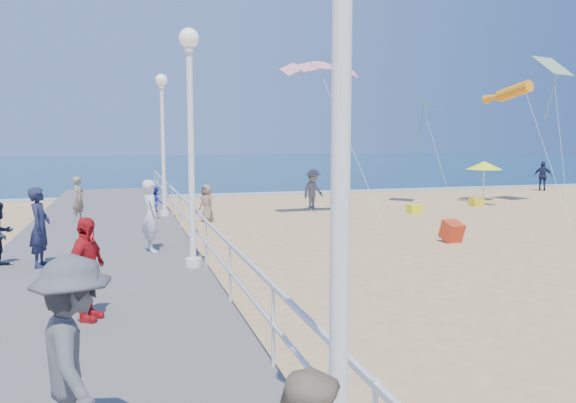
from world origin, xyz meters
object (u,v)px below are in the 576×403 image
object	(u,v)px
toddler_held	(156,202)
beach_walker_a	(313,190)
beach_chair_right	(476,202)
spectator_0	(40,227)
spectator_6	(79,199)
lamp_post_far	(163,130)
spectator_2	(74,359)
beach_walker_c	(207,203)
beach_chair_left	(415,209)
lamp_post_near	(341,85)
beach_walker_b	(543,176)
woman_holding_toddler	(151,216)
spectator_3	(87,269)
lamp_post_mid	(191,123)
box_kite	(452,233)
beach_umbrella	(484,165)

from	to	relation	value
toddler_held	beach_walker_a	size ratio (longest dim) A/B	0.44
beach_walker_a	beach_chair_right	world-z (taller)	beach_walker_a
spectator_0	spectator_6	distance (m)	7.49
spectator_0	spectator_6	bearing A→B (deg)	6.02
lamp_post_far	beach_walker_a	xyz separation A→B (m)	(6.97, 2.88, -2.70)
spectator_2	beach_walker_c	world-z (taller)	spectator_2
beach_walker_c	beach_chair_left	bearing A→B (deg)	58.14
lamp_post_near	spectator_2	world-z (taller)	lamp_post_near
beach_walker_b	lamp_post_far	bearing A→B (deg)	62.59
spectator_6	beach_chair_right	size ratio (longest dim) A/B	2.89
woman_holding_toddler	beach_walker_b	world-z (taller)	woman_holding_toddler
spectator_2	beach_walker_c	bearing A→B (deg)	-23.91
spectator_3	beach_chair_left	size ratio (longest dim) A/B	3.04
spectator_2	lamp_post_mid	bearing A→B (deg)	-26.44
toddler_held	beach_chair_right	bearing A→B (deg)	-72.41
lamp_post_far	beach_walker_c	xyz separation A→B (m)	(1.71, 0.69, -2.91)
toddler_held	box_kite	size ratio (longest dim) A/B	1.39
spectator_0	beach_chair_right	bearing A→B (deg)	-52.87
spectator_3	beach_walker_c	world-z (taller)	spectator_3
spectator_2	spectator_6	bearing A→B (deg)	-8.06
beach_walker_a	beach_chair_right	distance (m)	8.42
woman_holding_toddler	spectator_6	distance (m)	6.76
woman_holding_toddler	beach_walker_c	xyz separation A→B (m)	(2.53, 7.59, -0.58)
lamp_post_near	beach_chair_left	world-z (taller)	lamp_post_near
beach_chair_left	beach_chair_right	bearing A→B (deg)	20.29
beach_walker_b	beach_umbrella	size ratio (longest dim) A/B	0.89
spectator_0	beach_umbrella	distance (m)	24.08
lamp_post_near	beach_walker_c	distance (m)	18.99
lamp_post_near	spectator_3	xyz separation A→B (m)	(-2.08, 5.62, -2.43)
toddler_held	beach_chair_right	world-z (taller)	toddler_held
beach_walker_b	lamp_post_near	bearing A→B (deg)	90.70
beach_umbrella	beach_walker_c	bearing A→B (deg)	-166.47
beach_walker_a	beach_chair_right	xyz separation A→B (m)	(8.36, -0.64, -0.76)
spectator_3	beach_umbrella	distance (m)	25.66
lamp_post_far	lamp_post_near	bearing A→B (deg)	-90.00
lamp_post_near	beach_walker_a	size ratio (longest dim) A/B	2.77
spectator_6	beach_umbrella	world-z (taller)	beach_umbrella
beach_walker_c	lamp_post_far	bearing A→B (deg)	-99.62
beach_umbrella	spectator_0	bearing A→B (deg)	-148.91
spectator_3	beach_umbrella	world-z (taller)	beach_umbrella
spectator_0	spectator_3	xyz separation A→B (m)	(1.25, -4.38, -0.08)
beach_chair_left	beach_walker_a	bearing A→B (deg)	151.09
spectator_3	spectator_2	bearing A→B (deg)	-150.96
spectator_2	spectator_6	xyz separation A→B (m)	(-1.08, 15.99, -0.14)
beach_chair_right	beach_walker_c	bearing A→B (deg)	-173.51
lamp_post_near	beach_chair_right	bearing A→B (deg)	52.86
beach_chair_right	lamp_post_far	bearing A→B (deg)	-171.68
woman_holding_toddler	box_kite	xyz separation A→B (m)	(9.43, 0.81, -1.03)
lamp_post_far	beach_umbrella	size ratio (longest dim) A/B	2.49
beach_walker_a	beach_umbrella	world-z (taller)	beach_umbrella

